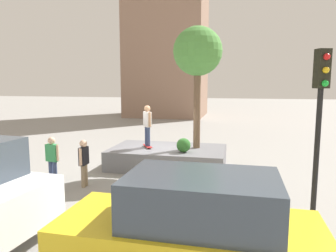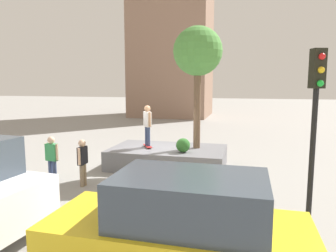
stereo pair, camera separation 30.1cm
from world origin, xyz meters
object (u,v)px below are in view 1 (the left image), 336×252
at_px(planter_ledge, 168,157).
at_px(taxi_cab, 192,233).
at_px(traffic_light_median, 320,109).
at_px(passerby_with_bag, 52,156).
at_px(plaza_tree, 198,53).
at_px(skateboarder, 147,123).
at_px(bystander_watching, 84,160).
at_px(skateboard, 148,146).

height_order(planter_ledge, taxi_cab, taxi_cab).
distance_m(traffic_light_median, passerby_with_bag, 8.33).
xyz_separation_m(planter_ledge, plaza_tree, (-1.12, -0.30, 4.17)).
bearing_deg(skateboarder, traffic_light_median, 138.87).
distance_m(plaza_tree, passerby_with_bag, 6.63).
bearing_deg(planter_ledge, skateboarder, 6.25).
bearing_deg(skateboarder, passerby_with_bag, 47.68).
bearing_deg(bystander_watching, skateboard, -113.93).
relative_size(plaza_tree, passerby_with_bag, 3.03).
distance_m(plaza_tree, bystander_watching, 5.94).
height_order(skateboard, bystander_watching, bystander_watching).
height_order(traffic_light_median, passerby_with_bag, traffic_light_median).
distance_m(taxi_cab, traffic_light_median, 4.10).
distance_m(planter_ledge, skateboarder, 1.65).
relative_size(skateboard, passerby_with_bag, 0.50).
bearing_deg(skateboarder, plaza_tree, -168.57).
height_order(taxi_cab, traffic_light_median, traffic_light_median).
relative_size(skateboard, taxi_cab, 0.19).
bearing_deg(planter_ledge, plaza_tree, -164.82).
distance_m(skateboard, taxi_cab, 7.96).
bearing_deg(taxi_cab, plaza_tree, -83.04).
height_order(skateboard, traffic_light_median, traffic_light_median).
distance_m(skateboarder, passerby_with_bag, 3.90).
height_order(skateboard, taxi_cab, taxi_cab).
bearing_deg(passerby_with_bag, bystander_watching, 173.51).
relative_size(skateboard, bystander_watching, 0.51).
distance_m(skateboard, passerby_with_bag, 3.80).
height_order(skateboard, skateboarder, skateboarder).
relative_size(planter_ledge, skateboard, 5.76).
height_order(plaza_tree, traffic_light_median, plaza_tree).
bearing_deg(traffic_light_median, skateboard, -41.13).
bearing_deg(plaza_tree, passerby_with_bag, 35.34).
distance_m(skateboarder, taxi_cab, 8.00).
bearing_deg(taxi_cab, traffic_light_median, -131.44).
bearing_deg(skateboard, passerby_with_bag, 47.68).
distance_m(skateboard, bystander_watching, 3.23).
height_order(planter_ledge, passerby_with_bag, passerby_with_bag).
bearing_deg(planter_ledge, bystander_watching, 54.79).
bearing_deg(skateboard, skateboarder, 0.00).
distance_m(skateboarder, traffic_light_median, 7.16).
bearing_deg(traffic_light_median, passerby_with_bag, -13.23).
relative_size(skateboard, skateboarder, 0.48).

